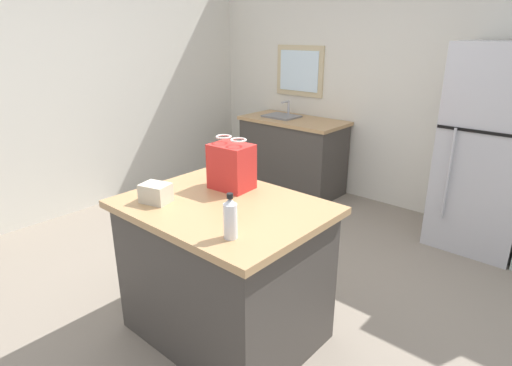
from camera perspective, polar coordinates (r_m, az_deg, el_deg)
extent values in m
plane|color=gray|center=(3.29, -0.65, -15.04)|extent=(6.16, 6.16, 0.00)
cube|color=silver|center=(4.82, 19.49, 12.84)|extent=(5.13, 0.10, 2.77)
cube|color=#CCB78C|center=(5.40, 5.96, 14.81)|extent=(0.68, 0.04, 0.60)
cube|color=white|center=(5.38, 5.83, 14.80)|extent=(0.56, 0.02, 0.48)
cube|color=silver|center=(4.83, -24.62, 12.22)|extent=(0.10, 4.87, 2.77)
cube|color=#423D38|center=(2.74, -4.23, -12.11)|extent=(1.12, 0.84, 0.87)
cube|color=tan|center=(2.52, -4.50, -3.28)|extent=(1.20, 0.92, 0.04)
cube|color=#B7B7BC|center=(4.22, 28.93, 3.93)|extent=(0.73, 0.68, 1.80)
cube|color=black|center=(3.84, 28.26, 6.05)|extent=(0.71, 0.01, 0.02)
cylinder|color=#B7B7BC|center=(3.97, 24.49, 1.02)|extent=(0.02, 0.02, 0.81)
cube|color=#423D38|center=(5.23, 4.94, 3.62)|extent=(1.22, 0.59, 0.85)
cube|color=tan|center=(5.13, 5.08, 8.37)|extent=(1.26, 0.63, 0.04)
cube|color=slate|center=(5.24, 3.44, 8.33)|extent=(0.40, 0.32, 0.14)
cylinder|color=#B7B7BC|center=(5.33, 4.41, 10.03)|extent=(0.03, 0.03, 0.18)
cylinder|color=#B7B7BC|center=(5.26, 3.97, 10.85)|extent=(0.02, 0.14, 0.02)
cube|color=red|center=(2.72, -3.32, 2.22)|extent=(0.27, 0.22, 0.29)
torus|color=white|center=(2.71, -4.38, 6.24)|extent=(0.11, 0.11, 0.01)
torus|color=white|center=(2.62, -2.38, 5.82)|extent=(0.11, 0.11, 0.01)
cube|color=beige|center=(2.59, -13.36, -1.33)|extent=(0.20, 0.17, 0.11)
cylinder|color=white|center=(2.08, -3.47, -5.15)|extent=(0.07, 0.07, 0.18)
cone|color=white|center=(2.04, -3.53, -2.46)|extent=(0.06, 0.06, 0.03)
cylinder|color=black|center=(2.03, -3.55, -1.74)|extent=(0.03, 0.03, 0.02)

